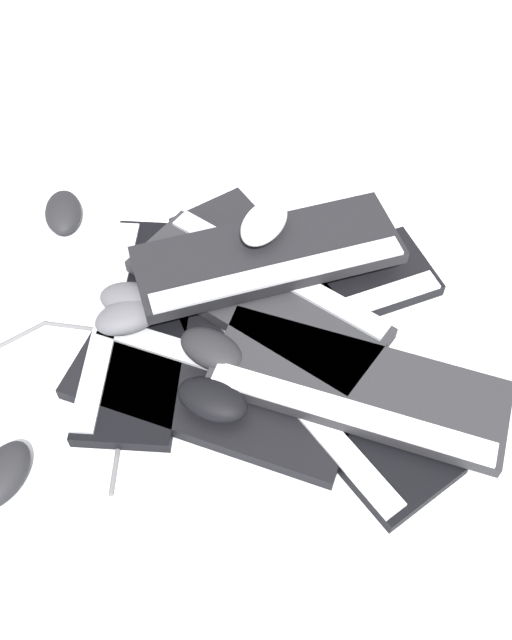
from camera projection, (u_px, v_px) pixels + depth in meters
The scene contains 17 objects.
ground_plane at pixel (298, 311), 1.20m from camera, with size 3.20×3.20×0.00m, color silver.
keyboard_0 at pixel (269, 284), 1.22m from camera, with size 0.46×0.34×0.03m.
keyboard_1 at pixel (141, 324), 1.17m from camera, with size 0.46×0.21×0.03m.
keyboard_2 at pixel (209, 395), 1.09m from camera, with size 0.32×0.46×0.03m.
keyboard_3 at pixel (328, 390), 1.10m from camera, with size 0.45×0.36×0.03m.
keyboard_4 at pixel (309, 297), 1.20m from camera, with size 0.27×0.46×0.03m.
keyboard_5 at pixel (258, 297), 1.17m from camera, with size 0.40×0.43×0.03m.
keyboard_6 at pixel (358, 387), 1.06m from camera, with size 0.31×0.46×0.03m.
keyboard_7 at pixel (269, 256), 1.18m from camera, with size 0.24×0.46×0.03m.
mouse_0 at pixel (264, 223), 1.17m from camera, with size 0.11×0.07×0.04m, color silver.
mouse_1 at pixel (133, 300), 1.15m from camera, with size 0.11×0.07×0.04m, color #4C4C51.
mouse_2 at pixel (63, 212), 1.31m from camera, with size 0.11×0.07×0.04m, color black.
mouse_3 at pixel (212, 400), 1.04m from camera, with size 0.11×0.07×0.04m, color black.
mouse_4 at pixel (212, 350), 1.10m from camera, with size 0.11×0.07×0.04m, color black.
mouse_5 at pixel (129, 316), 1.14m from camera, with size 0.11×0.07×0.04m, color #4C4C51.
mouse_6 at pixel (2, 475), 1.01m from camera, with size 0.11×0.07×0.04m, color black.
cable_0 at pixel (77, 372), 1.13m from camera, with size 0.32×0.30×0.01m.
Camera 1 is at (-0.71, 0.13, 0.96)m, focal length 40.00 mm.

